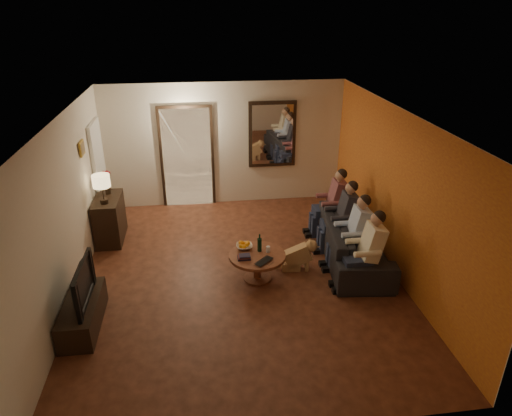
{
  "coord_description": "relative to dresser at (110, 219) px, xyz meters",
  "views": [
    {
      "loc": [
        -0.58,
        -6.26,
        4.09
      ],
      "look_at": [
        0.3,
        0.3,
        1.05
      ],
      "focal_mm": 32.0,
      "sensor_mm": 36.0,
      "label": 1
    }
  ],
  "objects": [
    {
      "name": "door_trim",
      "position": [
        1.45,
        1.41,
        0.64
      ],
      "size": [
        1.12,
        0.04,
        2.22
      ],
      "primitive_type": "cube",
      "color": "black",
      "rests_on": "floor"
    },
    {
      "name": "back_wall",
      "position": [
        2.25,
        1.44,
        0.89
      ],
      "size": [
        5.0,
        0.02,
        2.6
      ],
      "primitive_type": "cube",
      "color": "beige",
      "rests_on": "floor"
    },
    {
      "name": "floor",
      "position": [
        2.25,
        -1.56,
        -0.41
      ],
      "size": [
        5.0,
        6.0,
        0.01
      ],
      "primitive_type": "cube",
      "color": "#421F11",
      "rests_on": "ground"
    },
    {
      "name": "left_wall",
      "position": [
        -0.25,
        -1.56,
        0.89
      ],
      "size": [
        0.02,
        6.0,
        2.6
      ],
      "primitive_type": "cube",
      "color": "beige",
      "rests_on": "floor"
    },
    {
      "name": "orange_accent",
      "position": [
        4.74,
        -1.56,
        0.89
      ],
      "size": [
        0.01,
        6.0,
        2.6
      ],
      "primitive_type": "cube",
      "color": "#C24E21",
      "rests_on": "right_wall"
    },
    {
      "name": "coffee_table",
      "position": [
        2.51,
        -1.69,
        -0.19
      ],
      "size": [
        0.91,
        0.91,
        0.45
      ],
      "primitive_type": "cylinder",
      "rotation": [
        0.0,
        0.0,
        -0.02
      ],
      "color": "#5E2D1C",
      "rests_on": "floor"
    },
    {
      "name": "framed_art",
      "position": [
        -0.22,
        -0.26,
        1.44
      ],
      "size": [
        0.03,
        0.28,
        0.24
      ],
      "primitive_type": "cube",
      "color": "#B28C33",
      "rests_on": "left_wall"
    },
    {
      "name": "white_door",
      "position": [
        -0.21,
        0.74,
        0.61
      ],
      "size": [
        0.06,
        0.85,
        2.04
      ],
      "primitive_type": "cube",
      "color": "white",
      "rests_on": "floor"
    },
    {
      "name": "tv",
      "position": [
        0.0,
        -2.52,
        0.26
      ],
      "size": [
        0.98,
        0.13,
        0.56
      ],
      "primitive_type": "imported",
      "rotation": [
        0.0,
        0.0,
        1.57
      ],
      "color": "black",
      "rests_on": "tv_stand"
    },
    {
      "name": "kitchen_doorway",
      "position": [
        1.45,
        1.42,
        0.64
      ],
      "size": [
        1.0,
        0.06,
        2.1
      ],
      "primitive_type": "cube",
      "color": "#FFE0A5",
      "rests_on": "floor"
    },
    {
      "name": "wine_bottle",
      "position": [
        2.56,
        -1.59,
        0.19
      ],
      "size": [
        0.07,
        0.07,
        0.31
      ],
      "primitive_type": null,
      "color": "black",
      "rests_on": "coffee_table"
    },
    {
      "name": "mirror_glass",
      "position": [
        3.25,
        1.37,
        1.09
      ],
      "size": [
        0.86,
        0.02,
        1.26
      ],
      "primitive_type": "cube",
      "color": "white",
      "rests_on": "back_wall"
    },
    {
      "name": "bowl",
      "position": [
        2.33,
        -1.47,
        0.07
      ],
      "size": [
        0.26,
        0.26,
        0.06
      ],
      "primitive_type": "imported",
      "color": "white",
      "rests_on": "coffee_table"
    },
    {
      "name": "oranges",
      "position": [
        2.33,
        -1.47,
        0.14
      ],
      "size": [
        0.2,
        0.2,
        0.08
      ],
      "primitive_type": null,
      "color": "orange",
      "rests_on": "bowl"
    },
    {
      "name": "table_lamp",
      "position": [
        0.0,
        -0.22,
        0.68
      ],
      "size": [
        0.3,
        0.3,
        0.54
      ],
      "primitive_type": null,
      "color": "beige",
      "rests_on": "dresser"
    },
    {
      "name": "fridge_glimpse",
      "position": [
        1.7,
        1.43,
        0.49
      ],
      "size": [
        0.45,
        0.03,
        1.7
      ],
      "primitive_type": "cube",
      "color": "silver",
      "rests_on": "floor"
    },
    {
      "name": "mirror_frame",
      "position": [
        3.25,
        1.4,
        1.09
      ],
      "size": [
        1.0,
        0.05,
        1.4
      ],
      "primitive_type": "cube",
      "color": "black",
      "rests_on": "back_wall"
    },
    {
      "name": "person_b",
      "position": [
        4.12,
        -1.54,
        0.19
      ],
      "size": [
        0.6,
        0.4,
        1.2
      ],
      "primitive_type": null,
      "color": "tan",
      "rests_on": "sofa"
    },
    {
      "name": "laptop",
      "position": [
        2.61,
        -1.97,
        0.05
      ],
      "size": [
        0.38,
        0.38,
        0.03
      ],
      "primitive_type": "imported",
      "rotation": [
        0.0,
        0.0,
        0.77
      ],
      "color": "black",
      "rests_on": "coffee_table"
    },
    {
      "name": "flower_vase",
      "position": [
        0.0,
        0.22,
        0.63
      ],
      "size": [
        0.14,
        0.14,
        0.44
      ],
      "primitive_type": null,
      "color": "#AB1224",
      "rests_on": "dresser"
    },
    {
      "name": "dog",
      "position": [
        3.2,
        -1.5,
        -0.13
      ],
      "size": [
        0.58,
        0.29,
        0.56
      ],
      "primitive_type": null,
      "rotation": [
        0.0,
        0.0,
        -0.1
      ],
      "color": "tan",
      "rests_on": "floor"
    },
    {
      "name": "book_stack",
      "position": [
        2.29,
        -1.79,
        0.07
      ],
      "size": [
        0.2,
        0.15,
        0.07
      ],
      "primitive_type": null,
      "color": "black",
      "rests_on": "coffee_table"
    },
    {
      "name": "ceiling",
      "position": [
        2.25,
        -1.56,
        2.19
      ],
      "size": [
        5.0,
        6.0,
        0.01
      ],
      "primitive_type": "cube",
      "color": "white",
      "rests_on": "back_wall"
    },
    {
      "name": "right_wall",
      "position": [
        4.75,
        -1.56,
        0.89
      ],
      "size": [
        0.02,
        6.0,
        2.6
      ],
      "primitive_type": "cube",
      "color": "beige",
      "rests_on": "floor"
    },
    {
      "name": "person_c",
      "position": [
        4.12,
        -0.94,
        0.19
      ],
      "size": [
        0.6,
        0.4,
        1.2
      ],
      "primitive_type": null,
      "color": "tan",
      "rests_on": "sofa"
    },
    {
      "name": "dresser",
      "position": [
        0.0,
        0.0,
        0.0
      ],
      "size": [
        0.45,
        0.93,
        0.83
      ],
      "primitive_type": "cube",
      "color": "black",
      "rests_on": "floor"
    },
    {
      "name": "art_canvas",
      "position": [
        -0.21,
        -0.26,
        1.44
      ],
      "size": [
        0.01,
        0.22,
        0.18
      ],
      "primitive_type": "cube",
      "color": "brown",
      "rests_on": "left_wall"
    },
    {
      "name": "sofa",
      "position": [
        4.22,
        -1.24,
        -0.07
      ],
      "size": [
        2.47,
        1.19,
        0.69
      ],
      "primitive_type": "imported",
      "rotation": [
        0.0,
        0.0,
        1.46
      ],
      "color": "black",
      "rests_on": "floor"
    },
    {
      "name": "person_d",
      "position": [
        4.12,
        -0.34,
        0.19
      ],
      "size": [
        0.6,
        0.4,
        1.2
      ],
      "primitive_type": null,
      "color": "tan",
      "rests_on": "sofa"
    },
    {
      "name": "person_a",
      "position": [
        4.12,
        -2.14,
        0.19
      ],
      "size": [
        0.6,
        0.4,
        1.2
      ],
      "primitive_type": null,
      "color": "tan",
      "rests_on": "sofa"
    },
    {
      "name": "front_wall",
      "position": [
        2.25,
        -4.56,
        0.89
      ],
      "size": [
        5.0,
        0.02,
        2.6
      ],
      "primitive_type": "cube",
      "color": "beige",
      "rests_on": "floor"
    },
    {
      "name": "wine_glass",
      "position": [
        2.69,
        -1.64,
        0.09
      ],
      "size": [
        0.06,
        0.06,
        0.1
      ],
      "primitive_type": "cylinder",
      "color": "silver",
      "rests_on": "coffee_table"
    },
    {
      "name": "tv_stand",
      "position": [
        0.0,
        -2.52,
        -0.22
      ],
      "size": [
        0.45,
        1.18,
        0.39
      ],
      "primitive_type": "cube",
      "color": "black",
      "rests_on": "floor"
    }
  ]
}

